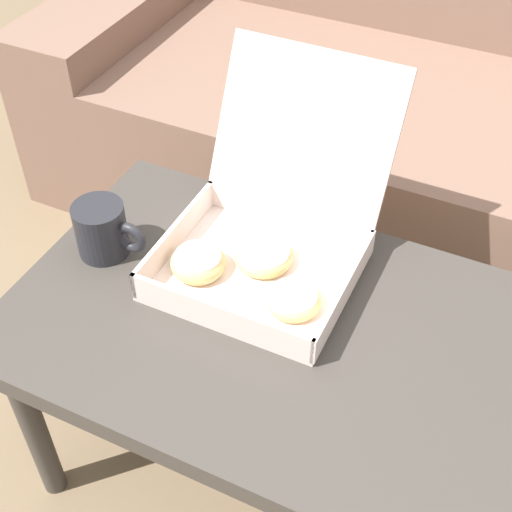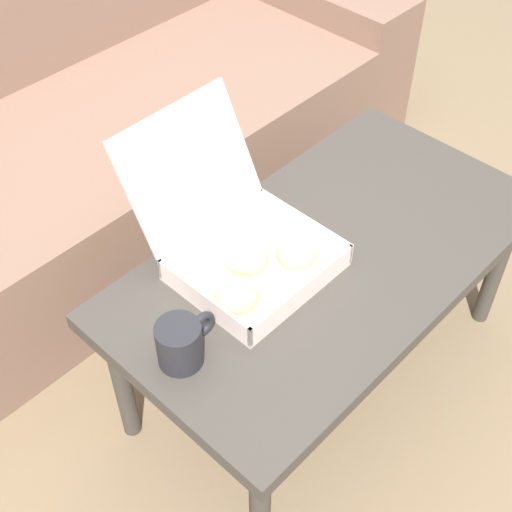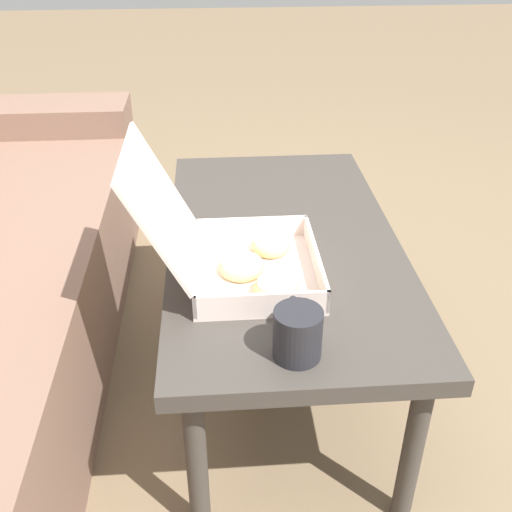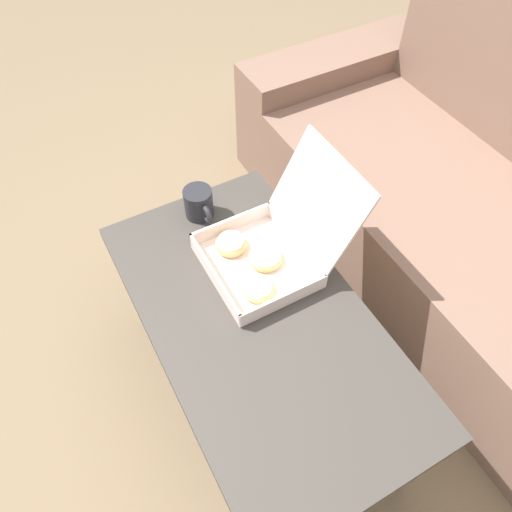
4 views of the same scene
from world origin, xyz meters
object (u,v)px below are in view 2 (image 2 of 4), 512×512
at_px(pastry_box, 241,245).
at_px(coffee_mug, 181,343).
at_px(couch, 81,132).
at_px(coffee_table, 328,266).

bearing_deg(pastry_box, coffee_mug, -159.88).
height_order(couch, coffee_table, couch).
xyz_separation_m(coffee_table, coffee_mug, (-0.43, 0.02, 0.10)).
xyz_separation_m(pastry_box, coffee_mug, (-0.27, -0.10, -0.01)).
bearing_deg(coffee_table, coffee_mug, 176.82).
bearing_deg(couch, pastry_box, -100.83).
bearing_deg(coffee_mug, coffee_table, -3.18).
distance_m(coffee_table, pastry_box, 0.23).
distance_m(couch, coffee_mug, 1.06).
xyz_separation_m(couch, coffee_table, (0.00, -0.98, 0.11)).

